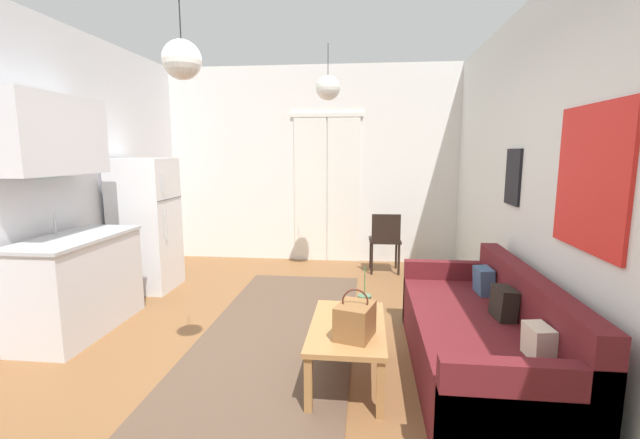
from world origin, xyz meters
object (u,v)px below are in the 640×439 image
pendant_lamp_far (328,88)px  accent_chair (385,238)px  pendant_lamp_near (182,60)px  couch (485,342)px  handbag (355,320)px  coffee_table (348,332)px  bamboo_vase (364,306)px  refrigerator (146,224)px

pendant_lamp_far → accent_chair: bearing=37.2°
accent_chair → pendant_lamp_near: (-1.37, -3.19, 1.70)m
couch → pendant_lamp_far: bearing=122.1°
handbag → pendant_lamp_near: bearing=-171.6°
couch → handbag: (-0.94, -0.33, 0.26)m
handbag → pendant_lamp_far: (-0.41, 2.48, 1.85)m
accent_chair → pendant_lamp_near: pendant_lamp_near is taller
couch → accent_chair: accent_chair is taller
couch → accent_chair: bearing=102.8°
pendant_lamp_near → coffee_table: bearing=20.0°
bamboo_vase → pendant_lamp_far: bearing=102.4°
pendant_lamp_far → pendant_lamp_near: bearing=-103.5°
refrigerator → pendant_lamp_far: 2.70m
coffee_table → handbag: 0.27m
pendant_lamp_near → pendant_lamp_far: bearing=76.5°
couch → bamboo_vase: (-0.88, 0.01, 0.23)m
coffee_table → pendant_lamp_far: (-0.35, 2.28, 2.02)m
accent_chair → pendant_lamp_far: pendant_lamp_far is taller
pendant_lamp_near → bamboo_vase: bearing=24.2°
bamboo_vase → pendant_lamp_near: (-1.10, -0.49, 1.67)m
couch → accent_chair: 2.78m
refrigerator → pendant_lamp_near: bearing=-55.8°
coffee_table → pendant_lamp_far: size_ratio=1.50×
couch → coffee_table: couch is taller
handbag → refrigerator: size_ratio=0.21×
pendant_lamp_far → bamboo_vase: bearing=-77.6°
pendant_lamp_near → pendant_lamp_far: (0.63, 2.63, 0.20)m
bamboo_vase → handbag: (-0.06, -0.34, 0.03)m
couch → coffee_table: size_ratio=2.14×
pendant_lamp_near → pendant_lamp_far: same height
coffee_table → pendant_lamp_far: 3.06m
pendant_lamp_near → handbag: bearing=8.4°
accent_chair → handbag: bearing=81.8°
pendant_lamp_far → handbag: bearing=-80.6°
bamboo_vase → coffee_table: bearing=-130.6°
coffee_table → pendant_lamp_near: bearing=-160.0°
couch → handbag: couch is taller
coffee_table → bamboo_vase: size_ratio=2.45×
refrigerator → pendant_lamp_far: pendant_lamp_far is taller
handbag → accent_chair: size_ratio=0.41×
pendant_lamp_near → couch: bearing=13.8°
bamboo_vase → handbag: bearing=-100.0°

